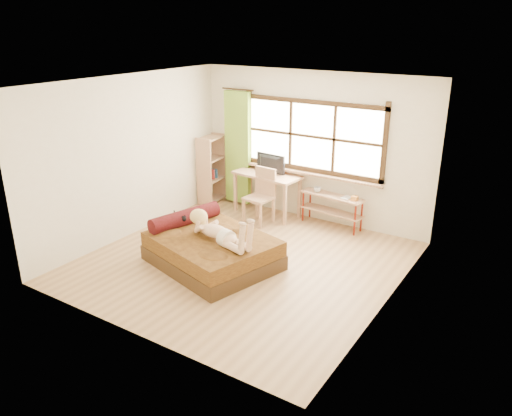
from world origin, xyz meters
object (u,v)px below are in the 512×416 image
Objects in this scene: woman at (218,224)px; bookshelf at (211,169)px; bed at (211,249)px; desk at (267,179)px; pipe_shelf at (333,203)px; chair at (262,192)px; kitten at (179,219)px.

bookshelf is at bearing 144.55° from woman.
desk is (-0.38, 2.24, 0.45)m from bed.
woman is 1.05× the size of pipe_shelf.
bed is 1.55× the size of bookshelf.
chair is (0.11, -0.36, -0.14)m from desk.
woman is at bearing -70.83° from chair.
woman is 2.01m from chair.
bookshelf is at bearing 142.30° from bed.
bed is at bearing 7.82° from kitten.
pipe_shelf is (1.30, 0.12, -0.26)m from desk.
pipe_shelf is at bearing 83.81° from bed.
woman is 2.55m from pipe_shelf.
bed is 7.83× the size of kitten.
desk reaches higher than pipe_shelf.
bed is at bearing -74.61° from desk.
chair is 1.29m from pipe_shelf.
bed is 2.84m from bookshelf.
desk is at bearing -168.02° from pipe_shelf.
kitten is 0.22× the size of pipe_shelf.
woman reaches higher than desk.
woman reaches higher than bed.
desk is 0.40m from chair.
desk is 1.33× the size of chair.
desk is at bearing -6.03° from bookshelf.
chair is 0.74× the size of bookshelf.
desk reaches higher than kitten.
chair reaches higher than woman.
desk is at bearing 97.28° from kitten.
desk is (0.30, 2.15, 0.14)m from kitten.
bookshelf reaches higher than woman.
woman is at bearing -100.08° from pipe_shelf.
bookshelf is at bearing 171.85° from chair.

